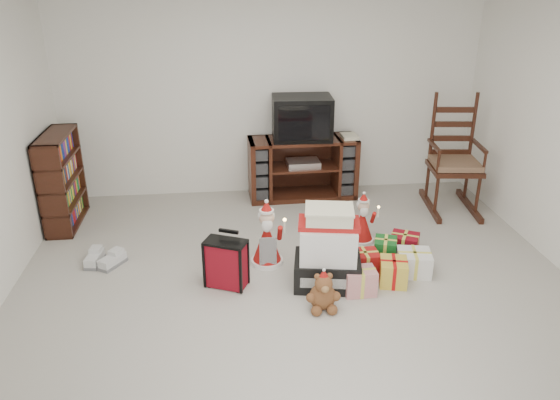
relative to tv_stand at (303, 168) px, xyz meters
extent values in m
cube|color=#AEAA9F|center=(-0.36, -2.24, -0.38)|extent=(5.00, 5.00, 0.01)
cube|color=white|center=(-0.36, 0.26, 0.88)|extent=(5.00, 0.01, 2.50)
cube|color=white|center=(-0.36, -4.74, 0.88)|extent=(5.00, 0.01, 2.50)
cube|color=#3F1D12|center=(0.00, 0.00, 0.00)|extent=(1.31, 0.50, 0.74)
cube|color=silver|center=(0.00, -0.03, 0.07)|extent=(0.40, 0.29, 0.07)
cube|color=#39150F|center=(-2.69, -0.48, 0.14)|extent=(0.28, 0.83, 1.02)
cube|color=#39150F|center=(1.67, -0.55, 0.12)|extent=(0.61, 0.59, 0.05)
cube|color=brown|center=(1.67, -0.55, 0.19)|extent=(0.56, 0.54, 0.06)
cube|color=#39150F|center=(1.67, -0.31, 0.58)|extent=(0.47, 0.12, 0.84)
cube|color=#39150F|center=(1.67, -0.55, -0.34)|extent=(0.65, 0.96, 0.06)
cube|color=black|center=(-0.08, -2.04, -0.24)|extent=(0.64, 0.51, 0.26)
cube|color=silver|center=(-0.08, -2.04, 0.05)|extent=(0.54, 0.45, 0.32)
cube|color=#A61413|center=(-0.08, -2.04, 0.23)|extent=(0.56, 0.36, 0.05)
cube|color=beige|center=(-0.08, -2.04, 0.30)|extent=(0.44, 0.36, 0.10)
cube|color=maroon|center=(-0.97, -1.97, -0.15)|extent=(0.38, 0.30, 0.45)
cube|color=black|center=(-0.97, -1.89, 0.14)|extent=(0.17, 0.10, 0.03)
ellipsoid|color=brown|center=(-0.19, -2.40, -0.26)|extent=(0.22, 0.19, 0.23)
sphere|color=brown|center=(-0.19, -2.43, -0.12)|extent=(0.15, 0.15, 0.15)
cone|color=#9F1411|center=(0.43, -1.26, -0.19)|extent=(0.25, 0.25, 0.36)
sphere|color=beige|center=(0.43, -1.26, 0.03)|extent=(0.12, 0.12, 0.12)
cone|color=#9F1411|center=(0.43, -1.26, 0.12)|extent=(0.11, 0.11, 0.09)
cylinder|color=silver|center=(0.56, -1.36, -0.01)|extent=(0.02, 0.02, 0.11)
cone|color=#9F1411|center=(-0.58, -1.61, -0.16)|extent=(0.30, 0.30, 0.43)
sphere|color=beige|center=(-0.58, -1.61, 0.11)|extent=(0.14, 0.14, 0.14)
cone|color=#9F1411|center=(-0.58, -1.61, 0.22)|extent=(0.13, 0.13, 0.11)
cylinder|color=silver|center=(-0.42, -1.73, 0.07)|extent=(0.02, 0.02, 0.13)
cube|color=silver|center=(-2.22, -1.47, -0.32)|extent=(0.16, 0.30, 0.10)
cube|color=silver|center=(-2.03, -1.47, -0.32)|extent=(0.26, 0.31, 0.10)
cube|color=#A61413|center=(0.31, -1.93, -0.24)|extent=(0.26, 0.26, 0.26)
cube|color=#18601E|center=(0.51, -1.68, -0.24)|extent=(0.26, 0.26, 0.26)
cube|color=gold|center=(0.56, -2.08, -0.24)|extent=(0.26, 0.26, 0.26)
cube|color=silver|center=(0.26, -2.28, -0.24)|extent=(0.26, 0.26, 0.26)
cube|color=silver|center=(0.76, -1.88, -0.24)|extent=(0.26, 0.26, 0.26)
cube|color=maroon|center=(0.71, -1.47, -0.24)|extent=(0.26, 0.26, 0.26)
cube|color=black|center=(-0.02, 0.01, 0.62)|extent=(0.71, 0.51, 0.50)
cube|color=black|center=(-0.02, -0.24, 0.62)|extent=(0.58, 0.05, 0.40)
camera|label=1|loc=(-0.95, -6.17, 2.24)|focal=35.00mm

